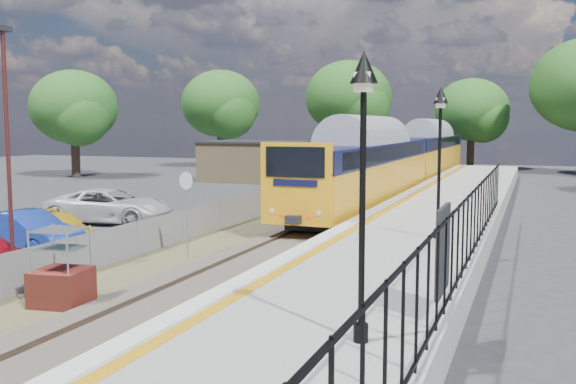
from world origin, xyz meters
The scene contains 17 objects.
ground centered at (0.00, 0.00, 0.00)m, with size 120.00×120.00×0.00m, color #2D2D30.
track_bed centered at (-0.47, 9.67, 0.09)m, with size 5.90×80.00×0.29m.
platform centered at (4.20, 8.00, 0.45)m, with size 5.00×70.00×0.90m, color gray.
platform_edge centered at (2.14, 8.00, 0.90)m, with size 0.90×70.00×0.01m.
victorian_lamp_south centered at (5.50, -4.00, 4.30)m, with size 0.44×0.44×4.60m.
victorian_lamp_north centered at (5.30, 6.00, 4.30)m, with size 0.44×0.44×4.60m.
palisade_fence centered at (6.55, 2.24, 1.84)m, with size 0.12×26.00×2.00m.
wire_fence centered at (-4.20, 12.00, 0.60)m, with size 0.06×52.00×1.20m.
outbuilding centered at (-10.91, 31.21, 1.52)m, with size 10.80×10.10×3.12m.
tree_line centered at (1.40, 42.00, 6.61)m, with size 56.80×43.80×11.88m.
train centered at (0.00, 28.20, 2.34)m, with size 2.82×40.83×3.51m.
brick_plinth centered at (-2.50, -1.63, 0.93)m, with size 1.35×1.35×1.93m.
speed_sign centered at (-2.50, 4.32, 1.95)m, with size 0.56×0.18×2.86m.
carpark_lamp centered at (-6.18, 0.59, 4.07)m, with size 0.25×0.50×7.15m.
car_blue centered at (-8.17, 3.30, 0.71)m, with size 1.51×4.32×1.42m, color #193296.
car_yellow centered at (-8.51, 5.29, 0.54)m, with size 1.51×3.72×1.08m, color gold.
car_white centered at (-9.61, 9.82, 0.77)m, with size 2.55×5.53×1.54m, color silver.
Camera 1 is at (8.01, -13.73, 4.37)m, focal length 40.00 mm.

